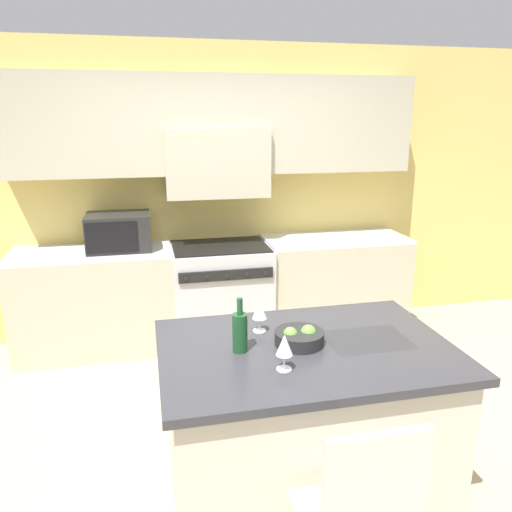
% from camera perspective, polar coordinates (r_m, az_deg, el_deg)
% --- Properties ---
extents(ground_plane, '(10.00, 10.00, 0.00)m').
position_cam_1_polar(ground_plane, '(3.41, 0.77, -21.23)').
color(ground_plane, tan).
extents(back_cabinetry, '(10.00, 0.46, 2.70)m').
position_cam_1_polar(back_cabinetry, '(4.68, -4.80, 10.12)').
color(back_cabinetry, '#DBC166').
rests_on(back_cabinetry, ground_plane).
extents(back_counter, '(3.61, 0.62, 0.93)m').
position_cam_1_polar(back_counter, '(4.69, -4.06, -4.11)').
color(back_counter, '#B2AD93').
rests_on(back_counter, ground_plane).
extents(range_stove, '(0.88, 0.70, 0.92)m').
position_cam_1_polar(range_stove, '(4.67, -4.02, -4.26)').
color(range_stove, '#B7B7BC').
rests_on(range_stove, ground_plane).
extents(microwave, '(0.54, 0.42, 0.31)m').
position_cam_1_polar(microwave, '(4.47, -15.42, 2.69)').
color(microwave, black).
rests_on(microwave, back_counter).
extents(kitchen_island, '(1.53, 1.04, 0.89)m').
position_cam_1_polar(kitchen_island, '(2.89, 5.52, -18.08)').
color(kitchen_island, beige).
rests_on(kitchen_island, ground_plane).
extents(wine_bottle, '(0.08, 0.08, 0.29)m').
position_cam_1_polar(wine_bottle, '(2.56, -1.84, -8.59)').
color(wine_bottle, '#194723').
rests_on(wine_bottle, kitchen_island).
extents(wine_glass_near, '(0.08, 0.08, 0.18)m').
position_cam_1_polar(wine_glass_near, '(2.38, 3.27, -10.24)').
color(wine_glass_near, white).
rests_on(wine_glass_near, kitchen_island).
extents(wine_glass_far, '(0.08, 0.08, 0.18)m').
position_cam_1_polar(wine_glass_far, '(2.77, 0.40, -6.29)').
color(wine_glass_far, white).
rests_on(wine_glass_far, kitchen_island).
extents(fruit_bowl, '(0.26, 0.26, 0.10)m').
position_cam_1_polar(fruit_bowl, '(2.67, 4.99, -9.21)').
color(fruit_bowl, black).
rests_on(fruit_bowl, kitchen_island).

